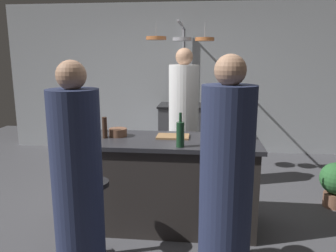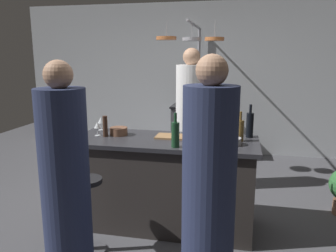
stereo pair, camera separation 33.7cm
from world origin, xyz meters
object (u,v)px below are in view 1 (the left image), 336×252
wine_glass_near_left_guest (96,127)px  wine_bottle_amber (240,128)px  bar_stool_left (95,216)px  guest_right (226,191)px  wine_bottle_green (180,134)px  stove_range (182,130)px  mixing_bowl_steel (234,140)px  bar_stool_right (224,222)px  mixing_bowl_wooden (118,132)px  guest_left (78,189)px  cutting_board (173,136)px  chef (184,125)px  wine_glass_by_chef (97,122)px  pepper_mill (105,128)px  wine_bottle_dark (248,123)px  mixing_bowl_ceramic (216,133)px

wine_glass_near_left_guest → wine_bottle_amber: bearing=3.0°
bar_stool_left → guest_right: bearing=-18.3°
guest_right → wine_bottle_green: 0.82m
stove_range → mixing_bowl_steel: size_ratio=5.47×
guest_right → wine_glass_near_left_guest: guest_right is taller
bar_stool_right → bar_stool_left: 1.08m
mixing_bowl_wooden → bar_stool_left: bearing=-93.3°
bar_stool_right → guest_left: guest_left is taller
wine_bottle_amber → mixing_bowl_steel: bearing=-114.3°
guest_right → wine_bottle_amber: (0.20, 1.04, 0.22)m
bar_stool_right → cutting_board: (-0.48, 0.70, 0.53)m
bar_stool_left → cutting_board: cutting_board is taller
guest_right → wine_bottle_amber: 1.08m
wine_bottle_amber → chef: bearing=121.8°
guest_left → stove_range: bearing=81.5°
cutting_board → wine_glass_near_left_guest: 0.77m
cutting_board → wine_glass_by_chef: bearing=168.9°
pepper_mill → wine_glass_near_left_guest: bearing=171.4°
stove_range → mixing_bowl_wooden: bearing=-101.9°
bar_stool_right → wine_bottle_amber: size_ratio=2.37×
wine_bottle_green → mixing_bowl_wooden: wine_bottle_green is taller
pepper_mill → wine_bottle_green: 0.80m
bar_stool_left → mixing_bowl_steel: (1.19, 0.54, 0.56)m
wine_bottle_dark → mixing_bowl_wooden: 1.32m
wine_bottle_dark → mixing_bowl_wooden: wine_bottle_dark is taller
stove_range → wine_glass_near_left_guest: (-0.70, -2.46, 0.56)m
wine_glass_by_chef → mixing_bowl_ceramic: 1.25m
bar_stool_right → mixing_bowl_ceramic: (-0.06, 0.78, 0.57)m
chef → mixing_bowl_wooden: 1.16m
guest_right → mixing_bowl_steel: bearing=81.7°
wine_bottle_green → mixing_bowl_ceramic: bearing=52.1°
chef → wine_bottle_green: bearing=-87.8°
guest_left → mixing_bowl_steel: (1.16, 0.93, 0.16)m
bar_stool_left → cutting_board: bearing=49.6°
mixing_bowl_wooden → wine_glass_near_left_guest: bearing=-159.0°
wine_glass_by_chef → mixing_bowl_ceramic: size_ratio=0.82×
stove_range → pepper_mill: size_ratio=4.24×
cutting_board → bar_stool_left: bearing=-130.4°
stove_range → wine_glass_by_chef: 2.40m
wine_bottle_amber → wine_glass_near_left_guest: wine_bottle_amber is taller
cutting_board → wine_bottle_amber: wine_bottle_amber is taller
wine_bottle_amber → mixing_bowl_ceramic: bearing=159.4°
mixing_bowl_ceramic → bar_stool_right: bearing=-85.8°
wine_bottle_dark → guest_right: bearing=-103.4°
wine_bottle_dark → wine_glass_by_chef: wine_bottle_dark is taller
bar_stool_right → mixing_bowl_steel: bearing=78.7°
pepper_mill → wine_bottle_amber: bearing=3.8°
chef → bar_stool_right: size_ratio=2.64×
guest_left → pepper_mill: 1.02m
pepper_mill → cutting_board: bearing=8.6°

